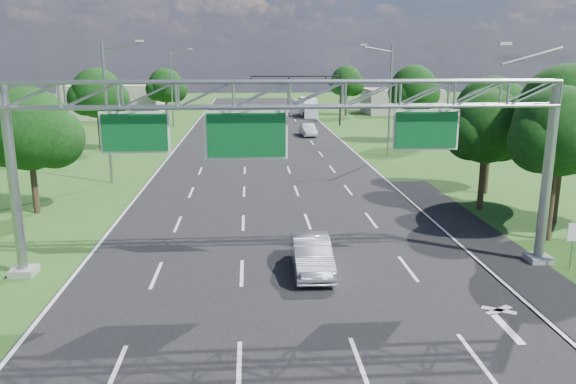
{
  "coord_description": "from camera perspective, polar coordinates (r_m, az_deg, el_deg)",
  "views": [
    {
      "loc": [
        -1.39,
        -10.99,
        8.91
      ],
      "look_at": [
        0.25,
        12.63,
        3.26
      ],
      "focal_mm": 35.0,
      "sensor_mm": 36.0,
      "label": 1
    }
  ],
  "objects": [
    {
      "name": "tree_verge_lc",
      "position": [
        81.94,
        -12.27,
        10.37
      ],
      "size": [
        5.76,
        4.8,
        7.62
      ],
      "color": "#2D2116",
      "rests_on": "ground"
    },
    {
      "name": "tree_verge_lb",
      "position": [
        57.99,
        -18.74,
        9.27
      ],
      "size": [
        5.76,
        4.8,
        8.06
      ],
      "color": "#2D2116",
      "rests_on": "ground"
    },
    {
      "name": "car_queue_b",
      "position": [
        81.69,
        -2.56,
        7.59
      ],
      "size": [
        2.56,
        4.72,
        1.26
      ],
      "primitive_type": "imported",
      "rotation": [
        0.0,
        0.0,
        -0.11
      ],
      "color": "black",
      "rests_on": "ground"
    },
    {
      "name": "car_queue_d",
      "position": [
        66.53,
        2.04,
        6.33
      ],
      "size": [
        1.91,
        4.42,
        1.41
      ],
      "primitive_type": "imported",
      "rotation": [
        0.0,
        0.0,
        0.1
      ],
      "color": "#BCBCBC",
      "rests_on": "ground"
    },
    {
      "name": "silver_sedan",
      "position": [
        24.12,
        2.4,
        -6.38
      ],
      "size": [
        1.62,
        4.55,
        1.5
      ],
      "primitive_type": "imported",
      "rotation": [
        0.0,
        0.0,
        -0.01
      ],
      "color": "#AAAEB6",
      "rests_on": "ground"
    },
    {
      "name": "ground",
      "position": [
        41.97,
        -1.99,
        1.15
      ],
      "size": [
        220.0,
        220.0,
        0.0
      ],
      "primitive_type": "plane",
      "color": "#285118",
      "rests_on": "ground"
    },
    {
      "name": "traffic_signal",
      "position": [
        76.6,
        2.72,
        10.6
      ],
      "size": [
        12.21,
        0.24,
        7.0
      ],
      "color": "black",
      "rests_on": "ground"
    },
    {
      "name": "tree_verge_rd",
      "position": [
        61.65,
        12.69,
        10.05
      ],
      "size": [
        5.76,
        4.8,
        8.28
      ],
      "color": "#2D2116",
      "rests_on": "ground"
    },
    {
      "name": "building_left",
      "position": [
        91.57,
        -17.18,
        8.82
      ],
      "size": [
        14.0,
        10.0,
        5.0
      ],
      "primitive_type": "cube",
      "color": "#A99D8E",
      "rests_on": "ground"
    },
    {
      "name": "streetlight_l_far",
      "position": [
        76.71,
        -11.6,
        10.66
      ],
      "size": [
        2.97,
        0.22,
        10.16
      ],
      "color": "gray",
      "rests_on": "ground"
    },
    {
      "name": "tree_cluster_right",
      "position": [
        34.44,
        24.24,
        6.25
      ],
      "size": [
        9.91,
        14.6,
        8.68
      ],
      "color": "#2D2116",
      "rests_on": "ground"
    },
    {
      "name": "building_right",
      "position": [
        96.64,
        11.41,
        9.06
      ],
      "size": [
        12.0,
        9.0,
        4.0
      ],
      "primitive_type": "cube",
      "color": "#A99D8E",
      "rests_on": "ground"
    },
    {
      "name": "sign_gantry",
      "position": [
        23.14,
        0.3,
        8.41
      ],
      "size": [
        23.5,
        1.0,
        9.56
      ],
      "color": "gray",
      "rests_on": "ground"
    },
    {
      "name": "streetlight_r_mid",
      "position": [
        52.65,
        10.12,
        9.59
      ],
      "size": [
        2.97,
        0.22,
        10.16
      ],
      "color": "gray",
      "rests_on": "ground"
    },
    {
      "name": "tree_verge_la",
      "position": [
        35.57,
        -24.7,
        5.49
      ],
      "size": [
        5.76,
        4.8,
        7.4
      ],
      "color": "#2D2116",
      "rests_on": "ground"
    },
    {
      "name": "box_truck",
      "position": [
        89.49,
        2.08,
        8.57
      ],
      "size": [
        2.47,
        7.6,
        2.84
      ],
      "rotation": [
        0.0,
        0.0,
        0.06
      ],
      "color": "white",
      "rests_on": "ground"
    },
    {
      "name": "streetlight_l_near",
      "position": [
        42.31,
        -17.7,
        8.28
      ],
      "size": [
        2.97,
        0.22,
        10.16
      ],
      "color": "gray",
      "rests_on": "ground"
    },
    {
      "name": "tree_verge_re",
      "position": [
        90.44,
        5.98,
        10.99
      ],
      "size": [
        5.76,
        4.8,
        7.84
      ],
      "color": "#2D2116",
      "rests_on": "ground"
    },
    {
      "name": "road",
      "position": [
        41.97,
        -1.99,
        1.15
      ],
      "size": [
        18.0,
        180.0,
        0.02
      ],
      "primitive_type": "cube",
      "color": "black",
      "rests_on": "ground"
    },
    {
      "name": "car_queue_a",
      "position": [
        62.55,
        -1.88,
        5.89
      ],
      "size": [
        2.65,
        5.21,
        1.45
      ],
      "primitive_type": "imported",
      "rotation": [
        0.0,
        0.0,
        0.13
      ],
      "color": "white",
      "rests_on": "ground"
    },
    {
      "name": "road_flare",
      "position": [
        28.96,
        19.93,
        -5.34
      ],
      "size": [
        3.0,
        30.0,
        0.02
      ],
      "primitive_type": "cube",
      "color": "black",
      "rests_on": "ground"
    },
    {
      "name": "regulatory_sign",
      "position": [
        26.98,
        27.04,
        -4.02
      ],
      "size": [
        0.6,
        0.08,
        2.1
      ],
      "color": "gray",
      "rests_on": "ground"
    },
    {
      "name": "car_queue_c",
      "position": [
        76.15,
        -6.92,
        7.15
      ],
      "size": [
        1.79,
        4.3,
        1.46
      ],
      "primitive_type": "imported",
      "rotation": [
        0.0,
        0.0,
        -0.02
      ],
      "color": "black",
      "rests_on": "ground"
    }
  ]
}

